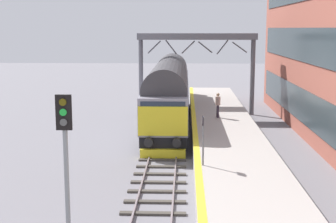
{
  "coord_description": "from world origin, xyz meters",
  "views": [
    {
      "loc": [
        1.2,
        -26.68,
        6.89
      ],
      "look_at": [
        0.2,
        0.67,
        2.2
      ],
      "focal_mm": 52.24,
      "sensor_mm": 36.0,
      "label": 1
    }
  ],
  "objects_px": {
    "diesel_locomotive": "(169,90)",
    "signal_post_near": "(66,160)",
    "waiting_passenger": "(218,103)",
    "platform_number_sign": "(203,133)"
  },
  "relations": [
    {
      "from": "signal_post_near",
      "to": "platform_number_sign",
      "type": "bearing_deg",
      "value": 60.95
    },
    {
      "from": "diesel_locomotive",
      "to": "waiting_passenger",
      "type": "bearing_deg",
      "value": -40.16
    },
    {
      "from": "diesel_locomotive",
      "to": "signal_post_near",
      "type": "height_order",
      "value": "signal_post_near"
    },
    {
      "from": "signal_post_near",
      "to": "diesel_locomotive",
      "type": "bearing_deg",
      "value": 84.33
    },
    {
      "from": "platform_number_sign",
      "to": "waiting_passenger",
      "type": "xyz_separation_m",
      "value": [
        1.38,
        11.5,
        -0.43
      ]
    },
    {
      "from": "signal_post_near",
      "to": "waiting_passenger",
      "type": "distance_m",
      "value": 19.73
    },
    {
      "from": "waiting_passenger",
      "to": "platform_number_sign",
      "type": "bearing_deg",
      "value": 162.46
    },
    {
      "from": "diesel_locomotive",
      "to": "signal_post_near",
      "type": "relative_size",
      "value": 3.83
    },
    {
      "from": "diesel_locomotive",
      "to": "platform_number_sign",
      "type": "relative_size",
      "value": 9.11
    },
    {
      "from": "diesel_locomotive",
      "to": "signal_post_near",
      "type": "distance_m",
      "value": 21.84
    }
  ]
}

